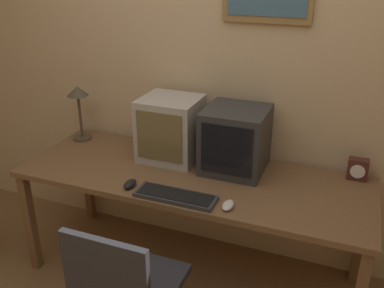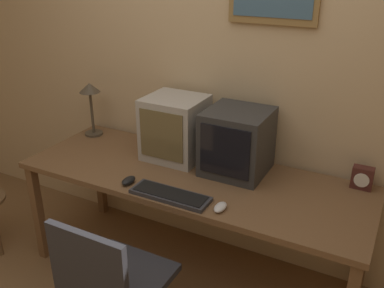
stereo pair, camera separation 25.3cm
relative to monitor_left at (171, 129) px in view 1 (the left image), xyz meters
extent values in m
cube|color=#D1B284|center=(0.22, 0.25, 0.34)|extent=(8.00, 0.05, 2.60)
cube|color=brown|center=(0.22, -0.18, -0.22)|extent=(2.14, 0.76, 0.04)
cube|color=brown|center=(-0.81, -0.51, -0.60)|extent=(0.06, 0.06, 0.72)
cube|color=brown|center=(-0.81, 0.15, -0.60)|extent=(0.06, 0.06, 0.72)
cube|color=brown|center=(1.24, 0.15, -0.60)|extent=(0.06, 0.06, 0.72)
cube|color=#B7B2A8|center=(0.00, 0.00, 0.00)|extent=(0.37, 0.34, 0.41)
cube|color=brown|center=(0.00, -0.17, 0.01)|extent=(0.30, 0.01, 0.31)
cube|color=#333333|center=(0.44, 0.00, -0.01)|extent=(0.37, 0.37, 0.39)
cube|color=black|center=(0.44, -0.19, 0.00)|extent=(0.30, 0.01, 0.30)
cube|color=#333338|center=(0.23, -0.47, -0.19)|extent=(0.46, 0.15, 0.02)
cube|color=black|center=(0.23, -0.47, -0.18)|extent=(0.42, 0.12, 0.00)
ellipsoid|color=silver|center=(0.53, -0.46, -0.19)|extent=(0.06, 0.11, 0.03)
ellipsoid|color=black|center=(-0.06, -0.45, -0.19)|extent=(0.06, 0.11, 0.04)
cube|color=#4C231E|center=(1.16, 0.13, -0.14)|extent=(0.12, 0.06, 0.13)
cylinder|color=white|center=(1.16, 0.10, -0.14)|extent=(0.08, 0.00, 0.08)
cylinder|color=#4C4233|center=(-0.73, 0.05, -0.20)|extent=(0.13, 0.13, 0.02)
cylinder|color=#4C4233|center=(-0.73, 0.05, -0.03)|extent=(0.02, 0.02, 0.32)
cone|color=#4C4233|center=(-0.73, 0.05, 0.16)|extent=(0.15, 0.15, 0.07)
cube|color=#2D2D33|center=(0.17, -0.88, -0.49)|extent=(0.46, 0.46, 0.04)
cube|color=#2D2D33|center=(0.17, -1.09, -0.27)|extent=(0.43, 0.04, 0.40)
camera|label=1|loc=(1.07, -2.33, 1.02)|focal=40.00mm
camera|label=2|loc=(1.30, -2.23, 1.02)|focal=40.00mm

